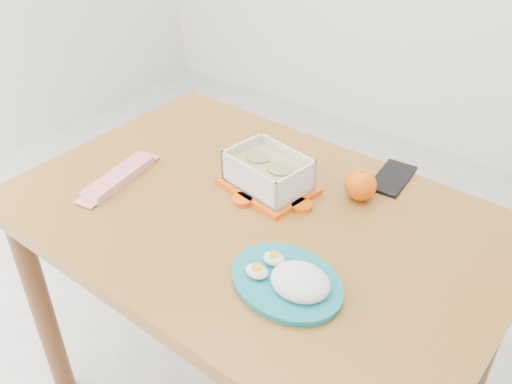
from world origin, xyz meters
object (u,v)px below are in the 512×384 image
Objects in this scene: rice_plate at (291,279)px; food_container at (268,173)px; dining_table at (256,247)px; orange_fruit at (361,185)px; smartphone at (392,178)px.

food_container is at bearing 144.69° from rice_plate.
food_container is (-0.04, 0.10, 0.15)m from dining_table.
dining_table is 4.10× the size of rice_plate.
rice_plate is at bearing -84.16° from orange_fruit.
smartphone is (0.19, 0.32, 0.11)m from dining_table.
smartphone reaches higher than dining_table.
dining_table is at bearing -125.73° from smartphone.
orange_fruit is 0.35m from rice_plate.
orange_fruit reaches higher than dining_table.
smartphone is at bearing 76.69° from orange_fruit.
orange_fruit is at bearing -107.82° from smartphone.
food_container is 0.35m from rice_plate.
orange_fruit is (0.16, 0.20, 0.14)m from dining_table.
dining_table is 0.39m from smartphone.
dining_table is at bearing 153.97° from rice_plate.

